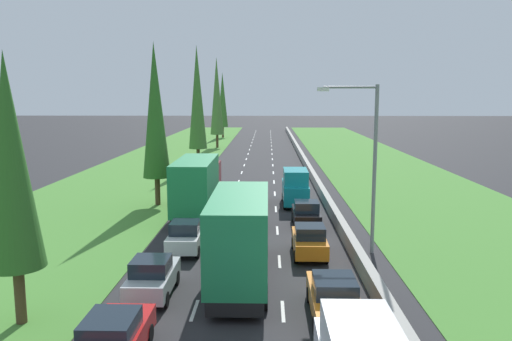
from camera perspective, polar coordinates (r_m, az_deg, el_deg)
ground_plane at (r=64.34m, az=0.34°, el=0.97°), size 300.00×300.00×0.00m
grass_verge_left at (r=65.79m, az=-10.75°, el=1.00°), size 14.00×140.00×0.04m
grass_verge_right at (r=65.67m, az=12.96°, el=0.92°), size 14.00×140.00×0.04m
median_barrier at (r=64.44m, az=5.41°, el=1.32°), size 0.44×120.00×0.85m
lane_markings at (r=64.34m, az=0.34°, el=0.97°), size 3.64×116.00×0.01m
red_sedan_left_lane at (r=17.27m, az=-16.00°, el=-17.99°), size 1.82×4.50×1.64m
orange_sedan_right_lane at (r=19.93m, az=8.83°, el=-14.06°), size 1.82×4.50×1.64m
orange_hatchback_right_lane at (r=26.92m, az=6.08°, el=-7.92°), size 1.74×3.90×1.72m
silver_hatchback_left_lane at (r=22.11m, az=-11.66°, el=-11.74°), size 1.74×3.90×1.72m
green_box_truck_centre_lane at (r=22.87m, az=-1.74°, el=-7.34°), size 2.46×9.40×4.18m
black_hatchback_centre_lane at (r=32.35m, az=-1.12°, el=-5.07°), size 1.74×3.90×1.72m
white_hatchback_left_lane at (r=27.86m, az=-7.94°, el=-7.39°), size 1.74×3.90×1.72m
black_hatchback_right_lane at (r=32.79m, az=5.71°, el=-4.93°), size 1.74×3.90×1.72m
teal_van_right_lane at (r=38.97m, az=4.47°, el=-1.92°), size 1.96×4.90×2.82m
orange_sedan_centre_lane at (r=39.02m, az=-0.57°, el=-2.75°), size 1.82×4.50×1.64m
green_box_truck_left_lane at (r=35.12m, az=-6.65°, el=-1.80°), size 2.46×9.40×4.18m
poplar_tree_nearest at (r=19.87m, az=-26.10°, el=0.78°), size 2.05×2.05×10.01m
poplar_tree_second at (r=38.98m, az=-11.36°, el=6.64°), size 2.11×2.11×12.44m
poplar_tree_third at (r=59.95m, az=-6.68°, el=8.21°), size 2.16×2.16×14.27m
poplar_tree_fourth at (r=81.75m, az=-4.48°, el=8.40°), size 2.16×2.16×14.55m
poplar_tree_fifth at (r=101.73m, az=-3.81°, el=8.00°), size 2.13×2.13×13.06m
street_light_mast at (r=27.09m, az=12.63°, el=1.53°), size 3.20×0.28×9.00m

